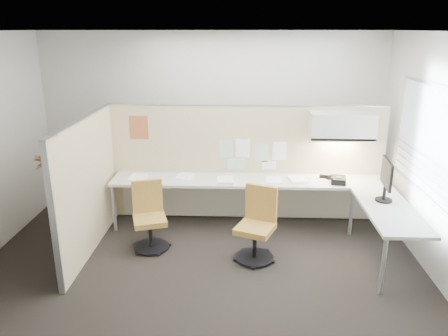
{
  "coord_description": "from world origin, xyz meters",
  "views": [
    {
      "loc": [
        0.49,
        -4.73,
        2.84
      ],
      "look_at": [
        0.25,
        0.8,
        1.05
      ],
      "focal_mm": 35.0,
      "sensor_mm": 36.0,
      "label": 1
    }
  ],
  "objects_px": {
    "desk": "(272,191)",
    "monitor": "(386,178)",
    "chair_right": "(257,226)",
    "phone": "(338,180)",
    "chair_left": "(149,218)"
  },
  "relations": [
    {
      "from": "desk",
      "to": "monitor",
      "type": "height_order",
      "value": "monitor"
    },
    {
      "from": "desk",
      "to": "chair_right",
      "type": "height_order",
      "value": "chair_right"
    },
    {
      "from": "desk",
      "to": "chair_right",
      "type": "distance_m",
      "value": 0.86
    },
    {
      "from": "desk",
      "to": "phone",
      "type": "xyz_separation_m",
      "value": [
        0.92,
        0.01,
        0.18
      ]
    },
    {
      "from": "desk",
      "to": "chair_left",
      "type": "bearing_deg",
      "value": -160.74
    },
    {
      "from": "chair_right",
      "to": "phone",
      "type": "distance_m",
      "value": 1.47
    },
    {
      "from": "chair_right",
      "to": "phone",
      "type": "height_order",
      "value": "chair_right"
    },
    {
      "from": "desk",
      "to": "monitor",
      "type": "relative_size",
      "value": 7.41
    },
    {
      "from": "chair_left",
      "to": "monitor",
      "type": "height_order",
      "value": "monitor"
    },
    {
      "from": "desk",
      "to": "monitor",
      "type": "bearing_deg",
      "value": -24.29
    },
    {
      "from": "chair_left",
      "to": "monitor",
      "type": "xyz_separation_m",
      "value": [
        3.03,
        -0.04,
        0.62
      ]
    },
    {
      "from": "chair_left",
      "to": "chair_right",
      "type": "relative_size",
      "value": 0.96
    },
    {
      "from": "monitor",
      "to": "phone",
      "type": "bearing_deg",
      "value": 40.85
    },
    {
      "from": "chair_left",
      "to": "chair_right",
      "type": "xyz_separation_m",
      "value": [
        1.43,
        -0.23,
        0.02
      ]
    },
    {
      "from": "monitor",
      "to": "phone",
      "type": "xyz_separation_m",
      "value": [
        -0.45,
        0.63,
        -0.26
      ]
    }
  ]
}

